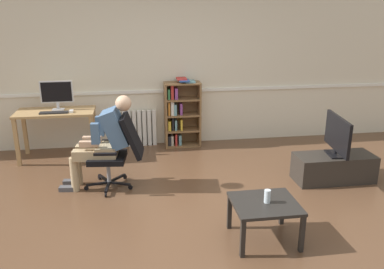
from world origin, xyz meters
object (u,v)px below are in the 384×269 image
(keyboard, at_px, (54,113))
(bookshelf, at_px, (180,114))
(imac_monitor, at_px, (57,93))
(computer_desk, at_px, (56,118))
(office_chair, at_px, (119,149))
(tv_screen, at_px, (338,135))
(drinking_glass, at_px, (267,196))
(computer_mouse, at_px, (71,111))
(tv_stand, at_px, (334,168))
(coffee_table, at_px, (265,207))
(radiator, at_px, (134,128))
(person_seated, at_px, (104,140))

(keyboard, distance_m, bookshelf, 2.00)
(imac_monitor, bearing_deg, computer_desk, -115.09)
(computer_desk, height_order, bookshelf, bookshelf)
(imac_monitor, relative_size, office_chair, 0.50)
(tv_screen, distance_m, drinking_glass, 1.88)
(keyboard, relative_size, bookshelf, 0.35)
(bookshelf, bearing_deg, drinking_glass, -80.58)
(computer_mouse, relative_size, tv_stand, 0.09)
(computer_mouse, bearing_deg, coffee_table, -50.08)
(radiator, relative_size, tv_screen, 0.93)
(bookshelf, bearing_deg, coffee_table, -80.88)
(imac_monitor, height_order, office_chair, imac_monitor)
(bookshelf, bearing_deg, tv_stand, -42.90)
(bookshelf, relative_size, tv_screen, 1.47)
(computer_desk, xyz_separation_m, computer_mouse, (0.26, -0.12, 0.14))
(imac_monitor, xyz_separation_m, tv_screen, (3.80, -1.54, -0.36))
(computer_mouse, height_order, bookshelf, bookshelf)
(tv_stand, bearing_deg, drinking_glass, -137.72)
(coffee_table, bearing_deg, office_chair, 134.47)
(imac_monitor, xyz_separation_m, coffee_table, (2.40, -2.80, -0.65))
(person_seated, bearing_deg, keyboard, -137.71)
(radiator, xyz_separation_m, tv_stand, (2.65, -1.86, -0.12))
(computer_desk, relative_size, tv_stand, 1.10)
(imac_monitor, xyz_separation_m, drinking_glass, (2.41, -2.80, -0.53))
(person_seated, distance_m, tv_screen, 3.06)
(computer_mouse, relative_size, coffee_table, 0.15)
(bookshelf, bearing_deg, office_chair, -122.85)
(drinking_glass, bearing_deg, tv_stand, 42.28)
(office_chair, relative_size, tv_stand, 0.92)
(tv_screen, bearing_deg, person_seated, 92.14)
(tv_screen, bearing_deg, imac_monitor, 74.83)
(person_seated, relative_size, tv_screen, 1.56)
(computer_desk, xyz_separation_m, keyboard, (0.01, -0.14, 0.13))
(radiator, bearing_deg, computer_desk, -161.77)
(keyboard, relative_size, drinking_glass, 3.06)
(tv_stand, bearing_deg, coffee_table, -138.19)
(office_chair, bearing_deg, keyboard, -132.34)
(computer_desk, distance_m, person_seated, 1.44)
(computer_desk, bearing_deg, radiator, 18.23)
(computer_mouse, relative_size, person_seated, 0.08)
(imac_monitor, distance_m, office_chair, 1.68)
(tv_screen, bearing_deg, radiator, 61.95)
(person_seated, bearing_deg, computer_desk, -140.79)
(person_seated, relative_size, drinking_glass, 9.13)
(computer_desk, bearing_deg, office_chair, -51.80)
(radiator, height_order, office_chair, office_chair)
(keyboard, bearing_deg, person_seated, -53.95)
(person_seated, bearing_deg, radiator, 172.24)
(tv_stand, bearing_deg, imac_monitor, 157.90)
(person_seated, bearing_deg, office_chair, 90.00)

